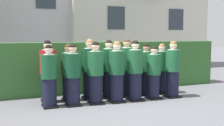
{
  "coord_description": "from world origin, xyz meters",
  "views": [
    {
      "loc": [
        -3.04,
        -6.98,
        1.83
      ],
      "look_at": [
        0.0,
        0.29,
        1.05
      ],
      "focal_mm": 45.01,
      "sensor_mm": 36.0,
      "label": 1
    }
  ],
  "objects_px": {
    "student_in_red_blazer": "(48,73)",
    "student_rear_row_5": "(146,71)",
    "student_front_row_4": "(135,72)",
    "student_front_row_5": "(154,74)",
    "student_front_row_2": "(96,74)",
    "student_front_row_6": "(173,70)",
    "student_front_row_1": "(73,76)",
    "student_rear_row_2": "(90,70)",
    "student_front_row_0": "(49,78)",
    "student_rear_row_6": "(162,70)",
    "student_rear_row_1": "(69,74)",
    "student_front_row_3": "(117,73)",
    "student_rear_row_4": "(127,69)",
    "student_rear_row_3": "(109,70)"
  },
  "relations": [
    {
      "from": "student_rear_row_3",
      "to": "student_rear_row_2",
      "type": "bearing_deg",
      "value": 174.49
    },
    {
      "from": "student_front_row_6",
      "to": "student_rear_row_2",
      "type": "distance_m",
      "value": 2.45
    },
    {
      "from": "student_rear_row_1",
      "to": "student_rear_row_5",
      "type": "xyz_separation_m",
      "value": [
        2.4,
        -0.12,
        -0.01
      ]
    },
    {
      "from": "student_rear_row_1",
      "to": "student_rear_row_6",
      "type": "bearing_deg",
      "value": -2.69
    },
    {
      "from": "student_front_row_4",
      "to": "student_rear_row_2",
      "type": "distance_m",
      "value": 1.3
    },
    {
      "from": "student_front_row_5",
      "to": "student_front_row_3",
      "type": "bearing_deg",
      "value": 178.44
    },
    {
      "from": "student_front_row_3",
      "to": "student_rear_row_2",
      "type": "relative_size",
      "value": 0.97
    },
    {
      "from": "student_front_row_4",
      "to": "student_front_row_5",
      "type": "relative_size",
      "value": 1.11
    },
    {
      "from": "student_in_red_blazer",
      "to": "student_rear_row_6",
      "type": "height_order",
      "value": "student_in_red_blazer"
    },
    {
      "from": "student_in_red_blazer",
      "to": "student_front_row_3",
      "type": "bearing_deg",
      "value": -22.61
    },
    {
      "from": "student_in_red_blazer",
      "to": "student_rear_row_2",
      "type": "bearing_deg",
      "value": -3.16
    },
    {
      "from": "student_front_row_1",
      "to": "student_front_row_6",
      "type": "distance_m",
      "value": 2.98
    },
    {
      "from": "student_front_row_0",
      "to": "student_rear_row_2",
      "type": "distance_m",
      "value": 1.34
    },
    {
      "from": "student_front_row_4",
      "to": "student_front_row_5",
      "type": "bearing_deg",
      "value": -1.93
    },
    {
      "from": "student_in_red_blazer",
      "to": "student_rear_row_5",
      "type": "xyz_separation_m",
      "value": [
        2.95,
        -0.18,
        -0.06
      ]
    },
    {
      "from": "student_rear_row_2",
      "to": "student_rear_row_5",
      "type": "relative_size",
      "value": 1.09
    },
    {
      "from": "student_front_row_2",
      "to": "student_in_red_blazer",
      "type": "distance_m",
      "value": 1.31
    },
    {
      "from": "student_front_row_2",
      "to": "student_front_row_6",
      "type": "xyz_separation_m",
      "value": [
        2.36,
        -0.14,
        0.0
      ]
    },
    {
      "from": "student_rear_row_2",
      "to": "student_front_row_4",
      "type": "bearing_deg",
      "value": -30.81
    },
    {
      "from": "student_front_row_3",
      "to": "student_front_row_2",
      "type": "bearing_deg",
      "value": 172.79
    },
    {
      "from": "student_front_row_1",
      "to": "student_front_row_4",
      "type": "xyz_separation_m",
      "value": [
        1.76,
        -0.1,
        0.04
      ]
    },
    {
      "from": "student_front_row_4",
      "to": "student_rear_row_1",
      "type": "distance_m",
      "value": 1.86
    },
    {
      "from": "student_front_row_0",
      "to": "student_front_row_4",
      "type": "xyz_separation_m",
      "value": [
        2.36,
        -0.17,
        0.05
      ]
    },
    {
      "from": "student_front_row_1",
      "to": "student_rear_row_2",
      "type": "xyz_separation_m",
      "value": [
        0.64,
        0.56,
        0.06
      ]
    },
    {
      "from": "student_front_row_0",
      "to": "student_front_row_3",
      "type": "distance_m",
      "value": 1.81
    },
    {
      "from": "student_front_row_3",
      "to": "student_in_red_blazer",
      "type": "relative_size",
      "value": 0.98
    },
    {
      "from": "student_front_row_0",
      "to": "student_front_row_3",
      "type": "relative_size",
      "value": 0.96
    },
    {
      "from": "student_front_row_5",
      "to": "student_front_row_2",
      "type": "bearing_deg",
      "value": 176.53
    },
    {
      "from": "student_front_row_0",
      "to": "student_rear_row_6",
      "type": "height_order",
      "value": "student_front_row_0"
    },
    {
      "from": "student_front_row_6",
      "to": "student_rear_row_5",
      "type": "xyz_separation_m",
      "value": [
        -0.56,
        0.61,
        -0.05
      ]
    },
    {
      "from": "student_rear_row_1",
      "to": "student_front_row_1",
      "type": "bearing_deg",
      "value": -92.49
    },
    {
      "from": "student_front_row_0",
      "to": "student_front_row_2",
      "type": "xyz_separation_m",
      "value": [
        1.21,
        -0.08,
        0.03
      ]
    },
    {
      "from": "student_rear_row_3",
      "to": "student_front_row_2",
      "type": "bearing_deg",
      "value": -138.83
    },
    {
      "from": "student_front_row_4",
      "to": "student_front_row_5",
      "type": "xyz_separation_m",
      "value": [
        0.6,
        -0.02,
        -0.08
      ]
    },
    {
      "from": "student_rear_row_3",
      "to": "student_rear_row_4",
      "type": "distance_m",
      "value": 0.57
    },
    {
      "from": "student_front_row_1",
      "to": "student_front_row_4",
      "type": "height_order",
      "value": "student_front_row_4"
    },
    {
      "from": "student_rear_row_1",
      "to": "student_front_row_5",
      "type": "bearing_deg",
      "value": -16.45
    },
    {
      "from": "student_in_red_blazer",
      "to": "student_front_row_5",
      "type": "bearing_deg",
      "value": -14.61
    },
    {
      "from": "student_front_row_0",
      "to": "student_rear_row_4",
      "type": "xyz_separation_m",
      "value": [
        2.38,
        0.41,
        0.07
      ]
    },
    {
      "from": "student_rear_row_4",
      "to": "student_rear_row_6",
      "type": "xyz_separation_m",
      "value": [
        1.19,
        -0.05,
        -0.08
      ]
    },
    {
      "from": "student_front_row_0",
      "to": "student_rear_row_6",
      "type": "distance_m",
      "value": 3.59
    },
    {
      "from": "student_rear_row_1",
      "to": "student_rear_row_5",
      "type": "height_order",
      "value": "student_rear_row_1"
    },
    {
      "from": "student_front_row_2",
      "to": "student_rear_row_3",
      "type": "height_order",
      "value": "student_rear_row_3"
    },
    {
      "from": "student_rear_row_6",
      "to": "student_rear_row_1",
      "type": "bearing_deg",
      "value": 177.31
    },
    {
      "from": "student_front_row_4",
      "to": "student_front_row_6",
      "type": "distance_m",
      "value": 1.22
    },
    {
      "from": "student_in_red_blazer",
      "to": "student_rear_row_4",
      "type": "bearing_deg",
      "value": -3.67
    },
    {
      "from": "student_front_row_4",
      "to": "student_front_row_6",
      "type": "relative_size",
      "value": 1.01
    },
    {
      "from": "student_front_row_0",
      "to": "student_front_row_3",
      "type": "height_order",
      "value": "student_front_row_3"
    },
    {
      "from": "student_front_row_4",
      "to": "student_rear_row_4",
      "type": "distance_m",
      "value": 0.58
    },
    {
      "from": "student_front_row_3",
      "to": "student_rear_row_2",
      "type": "xyz_separation_m",
      "value": [
        -0.56,
        0.66,
        0.03
      ]
    }
  ]
}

